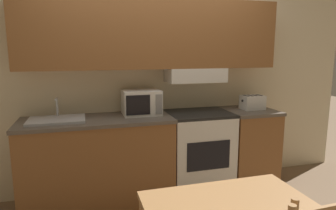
{
  "coord_description": "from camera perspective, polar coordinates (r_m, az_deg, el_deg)",
  "views": [
    {
      "loc": [
        -0.76,
        -3.38,
        1.61
      ],
      "look_at": [
        0.05,
        -0.55,
        1.08
      ],
      "focal_mm": 32.0,
      "sensor_mm": 36.0,
      "label": 1
    }
  ],
  "objects": [
    {
      "name": "microwave",
      "position": [
        3.27,
        -5.12,
        0.53
      ],
      "size": [
        0.4,
        0.34,
        0.26
      ],
      "color": "white",
      "rests_on": "lower_counter_main"
    },
    {
      "name": "toaster",
      "position": [
        3.69,
        15.78,
        0.52
      ],
      "size": [
        0.27,
        0.18,
        0.17
      ],
      "color": "white",
      "rests_on": "lower_counter_right_stub"
    },
    {
      "name": "stove_range",
      "position": [
        3.52,
        5.77,
        -8.82
      ],
      "size": [
        0.7,
        0.59,
        0.93
      ],
      "color": "white",
      "rests_on": "ground_plane"
    },
    {
      "name": "lower_counter_main",
      "position": [
        3.28,
        -13.08,
        -10.43
      ],
      "size": [
        1.54,
        0.62,
        0.93
      ],
      "color": "brown",
      "rests_on": "ground_plane"
    },
    {
      "name": "wall_back",
      "position": [
        3.4,
        -2.87,
        8.85
      ],
      "size": [
        5.2,
        0.38,
        2.55
      ],
      "color": "beige",
      "rests_on": "ground_plane"
    },
    {
      "name": "sink_basin",
      "position": [
        3.16,
        -20.45,
        -2.58
      ],
      "size": [
        0.54,
        0.38,
        0.22
      ],
      "color": "#B7BABF",
      "rests_on": "lower_counter_main"
    },
    {
      "name": "lower_counter_right_stub",
      "position": [
        3.79,
        14.9,
        -7.71
      ],
      "size": [
        0.57,
        0.62,
        0.93
      ],
      "color": "brown",
      "rests_on": "ground_plane"
    },
    {
      "name": "ground_plane",
      "position": [
        3.82,
        -3.1,
        -14.72
      ],
      "size": [
        16.0,
        16.0,
        0.0
      ],
      "primitive_type": "plane",
      "color": "#7F664C"
    }
  ]
}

